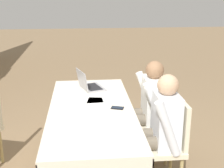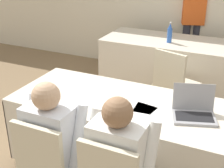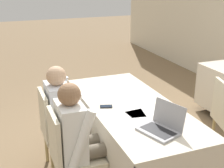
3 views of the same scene
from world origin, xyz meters
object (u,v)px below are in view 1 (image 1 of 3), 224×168
person_white_shirt (147,105)px  chair_near_left (168,140)px  cell_phone (117,108)px  person_checkered_shirt (158,125)px  chair_near_right (155,118)px  laptop (90,85)px

person_white_shirt → chair_near_left: bearing=10.9°
chair_near_left → person_white_shirt: (0.54, 0.10, 0.16)m
person_white_shirt → cell_phone: bearing=-50.6°
chair_near_left → person_checkered_shirt: person_checkered_shirt is taller
cell_phone → chair_near_left: bearing=-98.6°
person_white_shirt → chair_near_right: bearing=90.0°
cell_phone → chair_near_right: chair_near_right is taller
laptop → chair_near_left: bearing=-159.2°
person_checkered_shirt → chair_near_right: bearing=169.1°
laptop → cell_phone: size_ratio=2.83×
chair_near_left → person_white_shirt: 0.57m
laptop → chair_near_left: (-0.89, -0.73, -0.30)m
chair_near_left → chair_near_right: (0.54, 0.00, 0.00)m
person_checkered_shirt → laptop: bearing=-144.9°
laptop → person_checkered_shirt: (-0.89, -0.63, -0.14)m
chair_near_left → laptop: bearing=-140.6°
chair_near_right → person_checkered_shirt: person_checkered_shirt is taller
laptop → person_white_shirt: bearing=-138.0°
chair_near_right → person_white_shirt: bearing=-90.0°
laptop → cell_phone: laptop is taller
laptop → chair_near_right: 0.86m
chair_near_right → laptop: bearing=-115.8°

